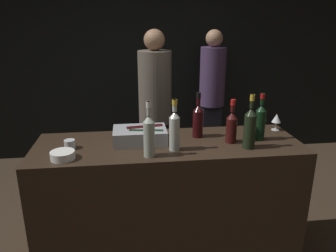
{
  "coord_description": "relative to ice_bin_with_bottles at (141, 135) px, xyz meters",
  "views": [
    {
      "loc": [
        -0.28,
        -1.87,
        1.88
      ],
      "look_at": [
        0.0,
        0.35,
        1.13
      ],
      "focal_mm": 35.0,
      "sensor_mm": 36.0,
      "label": 1
    }
  ],
  "objects": [
    {
      "name": "red_wine_bottle_tall",
      "position": [
        0.65,
        -0.09,
        0.07
      ],
      "size": [
        0.08,
        0.08,
        0.32
      ],
      "color": "#380F0F",
      "rests_on": "bar_counter"
    },
    {
      "name": "ice_bin_with_bottles",
      "position": [
        0.0,
        0.0,
        0.0
      ],
      "size": [
        0.38,
        0.26,
        0.11
      ],
      "color": "#9EA0A5",
      "rests_on": "bar_counter"
    },
    {
      "name": "red_wine_bottle_burgundy",
      "position": [
        0.87,
        -0.06,
        0.09
      ],
      "size": [
        0.07,
        0.07,
        0.35
      ],
      "color": "black",
      "rests_on": "bar_counter"
    },
    {
      "name": "person_in_hoodie",
      "position": [
        0.99,
        1.77,
        -0.08
      ],
      "size": [
        0.32,
        0.32,
        1.74
      ],
      "rotation": [
        0.0,
        0.0,
        -1.92
      ],
      "color": "black",
      "rests_on": "ground_plane"
    },
    {
      "name": "champagne_bottle",
      "position": [
        0.74,
        -0.21,
        0.1
      ],
      "size": [
        0.08,
        0.08,
        0.38
      ],
      "color": "black",
      "rests_on": "bar_counter"
    },
    {
      "name": "wine_glass",
      "position": [
        1.09,
        0.13,
        0.04
      ],
      "size": [
        0.07,
        0.07,
        0.13
      ],
      "color": "silver",
      "rests_on": "bar_counter"
    },
    {
      "name": "bar_counter",
      "position": [
        0.2,
        -0.05,
        -0.56
      ],
      "size": [
        1.93,
        0.64,
        1.01
      ],
      "color": "#2D2116",
      "rests_on": "ground_plane"
    },
    {
      "name": "bowl_white",
      "position": [
        -0.51,
        -0.24,
        -0.03
      ],
      "size": [
        0.16,
        0.16,
        0.05
      ],
      "color": "white",
      "rests_on": "bar_counter"
    },
    {
      "name": "wall_back_chalkboard",
      "position": [
        0.2,
        2.24,
        0.33
      ],
      "size": [
        6.4,
        0.06,
        2.8
      ],
      "color": "black",
      "rests_on": "ground_plane"
    },
    {
      "name": "rose_wine_bottle",
      "position": [
        0.22,
        -0.18,
        0.1
      ],
      "size": [
        0.07,
        0.07,
        0.35
      ],
      "color": "#B2B7AD",
      "rests_on": "bar_counter"
    },
    {
      "name": "person_blond_tee",
      "position": [
        0.19,
        1.08,
        -0.07
      ],
      "size": [
        0.34,
        0.34,
        1.77
      ],
      "rotation": [
        0.0,
        0.0,
        -1.86
      ],
      "color": "black",
      "rests_on": "ground_plane"
    },
    {
      "name": "white_wine_bottle",
      "position": [
        0.04,
        -0.27,
        0.1
      ],
      "size": [
        0.07,
        0.07,
        0.37
      ],
      "color": "#9EA899",
      "rests_on": "bar_counter"
    },
    {
      "name": "red_wine_bottle_black_foil",
      "position": [
        0.43,
        0.06,
        0.08
      ],
      "size": [
        0.08,
        0.08,
        0.34
      ],
      "color": "black",
      "rests_on": "bar_counter"
    },
    {
      "name": "candle_votive",
      "position": [
        -0.5,
        -0.06,
        -0.02
      ],
      "size": [
        0.07,
        0.07,
        0.06
      ],
      "color": "silver",
      "rests_on": "bar_counter"
    }
  ]
}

